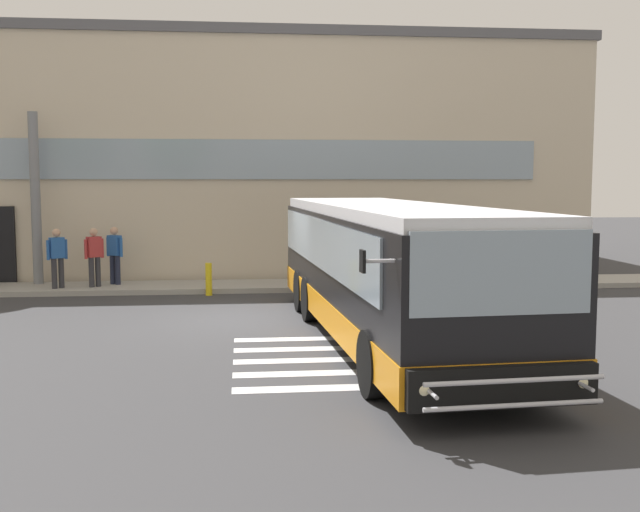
# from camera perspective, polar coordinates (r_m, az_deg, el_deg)

# --- Properties ---
(ground_plane) EXTENTS (80.00, 90.00, 0.02)m
(ground_plane) POSITION_cam_1_polar(r_m,az_deg,el_deg) (17.38, -5.80, -4.77)
(ground_plane) COLOR #353538
(ground_plane) RESTS_ON ground
(bay_paint_stripes) EXTENTS (4.40, 3.96, 0.01)m
(bay_paint_stripes) POSITION_cam_1_polar(r_m,az_deg,el_deg) (13.42, 2.90, -7.83)
(bay_paint_stripes) COLOR silver
(bay_paint_stripes) RESTS_ON ground
(terminal_building) EXTENTS (24.10, 13.80, 7.85)m
(terminal_building) POSITION_cam_1_polar(r_m,az_deg,el_deg) (28.75, -7.32, 7.22)
(terminal_building) COLOR beige
(terminal_building) RESTS_ON ground
(boarding_curb) EXTENTS (26.30, 2.00, 0.15)m
(boarding_curb) POSITION_cam_1_polar(r_m,az_deg,el_deg) (22.11, -5.83, -2.29)
(boarding_curb) COLOR #9E9B93
(boarding_curb) RESTS_ON ground
(entry_support_column) EXTENTS (0.28, 0.28, 4.98)m
(entry_support_column) POSITION_cam_1_polar(r_m,az_deg,el_deg) (23.28, -20.81, 4.10)
(entry_support_column) COLOR slate
(entry_support_column) RESTS_ON boarding_curb
(bus_main_foreground) EXTENTS (3.28, 11.72, 2.70)m
(bus_main_foreground) POSITION_cam_1_polar(r_m,az_deg,el_deg) (14.71, 5.17, -1.38)
(bus_main_foreground) COLOR black
(bus_main_foreground) RESTS_ON ground
(passenger_near_column) EXTENTS (0.52, 0.50, 1.68)m
(passenger_near_column) POSITION_cam_1_polar(r_m,az_deg,el_deg) (22.20, -19.38, 0.14)
(passenger_near_column) COLOR #2D2D33
(passenger_near_column) RESTS_ON boarding_curb
(passenger_by_doorway) EXTENTS (0.48, 0.41, 1.68)m
(passenger_by_doorway) POSITION_cam_1_polar(r_m,az_deg,el_deg) (22.16, -16.79, 0.13)
(passenger_by_doorway) COLOR #2D2D33
(passenger_by_doorway) RESTS_ON boarding_curb
(passenger_at_curb_edge) EXTENTS (0.50, 0.40, 1.68)m
(passenger_at_curb_edge) POSITION_cam_1_polar(r_m,az_deg,el_deg) (22.53, -15.34, 0.26)
(passenger_at_curb_edge) COLOR #1E2338
(passenger_at_curb_edge) RESTS_ON boarding_curb
(safety_bollard_yellow) EXTENTS (0.18, 0.18, 0.90)m
(safety_bollard_yellow) POSITION_cam_1_polar(r_m,az_deg,el_deg) (20.89, -8.46, -1.76)
(safety_bollard_yellow) COLOR yellow
(safety_bollard_yellow) RESTS_ON ground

